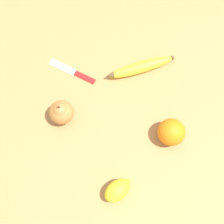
% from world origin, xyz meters
% --- Properties ---
extents(ground_plane, '(3.00, 3.00, 0.00)m').
position_xyz_m(ground_plane, '(0.00, 0.00, 0.00)').
color(ground_plane, '#A87A47').
extents(banana, '(0.21, 0.13, 0.04)m').
position_xyz_m(banana, '(0.11, 0.17, 0.02)').
color(banana, yellow).
rests_on(banana, ground_plane).
extents(orange, '(0.08, 0.08, 0.08)m').
position_xyz_m(orange, '(0.22, -0.02, 0.04)').
color(orange, orange).
rests_on(orange, ground_plane).
extents(pear, '(0.07, 0.07, 0.09)m').
position_xyz_m(pear, '(-0.09, -0.02, 0.04)').
color(pear, '#B2753D').
rests_on(pear, ground_plane).
extents(lemon, '(0.09, 0.09, 0.05)m').
position_xyz_m(lemon, '(0.10, -0.20, 0.03)').
color(lemon, yellow).
rests_on(lemon, ground_plane).
extents(paring_knife, '(0.16, 0.06, 0.01)m').
position_xyz_m(paring_knife, '(-0.09, 0.12, 0.00)').
color(paring_knife, silver).
rests_on(paring_knife, ground_plane).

